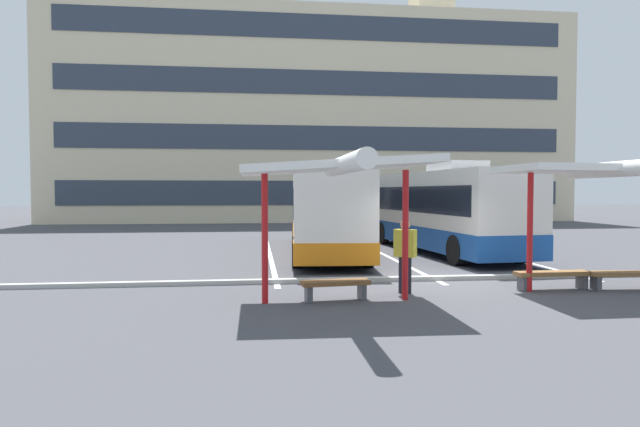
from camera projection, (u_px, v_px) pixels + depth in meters
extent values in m
plane|color=#47474C|center=(440.00, 282.00, 14.44)|extent=(160.00, 160.00, 0.00)
cube|color=beige|center=(312.00, 122.00, 46.65)|extent=(42.02, 10.32, 16.84)
cube|color=#2D3847|center=(319.00, 193.00, 41.75)|extent=(38.66, 0.08, 1.85)
cube|color=#2D3847|center=(319.00, 138.00, 41.58)|extent=(38.66, 0.08, 1.85)
cube|color=#2D3847|center=(319.00, 82.00, 41.41)|extent=(38.66, 0.08, 1.85)
cube|color=#2D3847|center=(319.00, 27.00, 41.24)|extent=(38.66, 0.08, 1.85)
cube|color=beige|center=(431.00, 11.00, 47.50)|extent=(3.20, 3.20, 2.80)
cube|color=silver|center=(325.00, 210.00, 21.46)|extent=(3.27, 12.01, 2.81)
cube|color=orange|center=(325.00, 237.00, 21.51)|extent=(3.32, 12.05, 0.65)
cube|color=black|center=(325.00, 201.00, 21.45)|extent=(3.24, 11.06, 0.97)
cube|color=black|center=(318.00, 199.00, 27.34)|extent=(2.17, 0.23, 1.68)
cube|color=silver|center=(327.00, 168.00, 19.92)|extent=(1.63, 2.30, 0.36)
cylinder|color=black|center=(295.00, 232.00, 25.78)|extent=(0.37, 1.02, 1.00)
cylinder|color=black|center=(343.00, 232.00, 25.89)|extent=(0.37, 1.02, 1.00)
cylinder|color=black|center=(297.00, 252.00, 17.13)|extent=(0.37, 1.02, 1.00)
cylinder|color=black|center=(368.00, 252.00, 17.25)|extent=(0.37, 1.02, 1.00)
cube|color=silver|center=(441.00, 209.00, 21.55)|extent=(3.40, 10.83, 2.88)
cube|color=#194C9E|center=(441.00, 235.00, 21.59)|extent=(3.44, 10.87, 0.81)
cube|color=black|center=(441.00, 199.00, 21.54)|extent=(3.36, 9.98, 0.98)
cube|color=black|center=(396.00, 199.00, 26.72)|extent=(2.19, 0.27, 1.73)
cube|color=silver|center=(457.00, 167.00, 20.18)|extent=(1.68, 2.32, 0.36)
cylinder|color=black|center=(384.00, 233.00, 25.01)|extent=(0.39, 1.02, 1.00)
cylinder|color=black|center=(430.00, 232.00, 25.48)|extent=(0.39, 1.02, 1.00)
cylinder|color=black|center=(457.00, 250.00, 17.72)|extent=(0.39, 1.02, 1.00)
cylinder|color=black|center=(520.00, 249.00, 18.19)|extent=(0.39, 1.02, 1.00)
cube|color=white|center=(270.00, 256.00, 20.40)|extent=(0.16, 14.00, 0.01)
cube|color=white|center=(383.00, 254.00, 20.92)|extent=(0.16, 14.00, 0.01)
cube|color=white|center=(490.00, 253.00, 21.43)|extent=(0.16, 14.00, 0.01)
cylinder|color=red|center=(265.00, 236.00, 11.69)|extent=(0.14, 0.14, 2.89)
cylinder|color=red|center=(405.00, 235.00, 12.06)|extent=(0.14, 0.14, 2.89)
cube|color=white|center=(336.00, 166.00, 11.82)|extent=(4.11, 2.80, 0.41)
cylinder|color=white|center=(346.00, 164.00, 10.58)|extent=(0.36, 4.11, 0.36)
cube|color=brown|center=(336.00, 283.00, 12.00)|extent=(1.56, 0.60, 0.10)
cube|color=#4C4C51|center=(309.00, 294.00, 11.86)|extent=(0.16, 0.35, 0.35)
cube|color=#4C4C51|center=(362.00, 292.00, 12.15)|extent=(0.16, 0.35, 0.35)
cylinder|color=red|center=(530.00, 232.00, 13.06)|extent=(0.14, 0.14, 2.87)
cube|color=white|center=(593.00, 169.00, 13.19)|extent=(4.19, 2.57, 0.20)
cylinder|color=white|center=(624.00, 169.00, 12.07)|extent=(0.36, 4.18, 0.36)
cube|color=brown|center=(553.00, 273.00, 13.34)|extent=(1.88, 0.47, 0.10)
cube|color=#4C4C51|center=(523.00, 283.00, 13.24)|extent=(0.13, 0.34, 0.35)
cube|color=#4C4C51|center=(582.00, 282.00, 13.47)|extent=(0.13, 0.34, 0.35)
cube|color=brown|center=(627.00, 274.00, 13.33)|extent=(1.87, 0.55, 0.10)
cube|color=#4C4C51|center=(596.00, 283.00, 13.30)|extent=(0.14, 0.34, 0.35)
cube|color=#ADADA8|center=(436.00, 278.00, 14.74)|extent=(44.00, 0.24, 0.12)
cylinder|color=black|center=(408.00, 275.00, 12.82)|extent=(0.14, 0.14, 0.87)
cylinder|color=black|center=(402.00, 275.00, 12.91)|extent=(0.14, 0.14, 0.87)
cube|color=gold|center=(405.00, 243.00, 12.83)|extent=(0.53, 0.49, 0.65)
sphere|color=tan|center=(405.00, 225.00, 12.82)|extent=(0.23, 0.23, 0.23)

